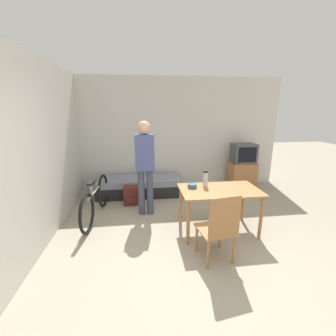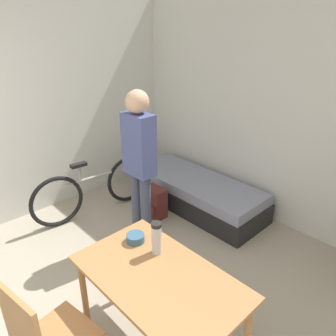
{
  "view_description": "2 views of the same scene",
  "coord_description": "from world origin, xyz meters",
  "px_view_note": "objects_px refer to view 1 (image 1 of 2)",
  "views": [
    {
      "loc": [
        -0.79,
        -2.28,
        1.98
      ],
      "look_at": [
        -0.28,
        1.78,
        0.88
      ],
      "focal_mm": 24.0,
      "sensor_mm": 36.0,
      "label": 1
    },
    {
      "loc": [
        1.77,
        -0.24,
        2.38
      ],
      "look_at": [
        -0.36,
        1.77,
        1.03
      ],
      "focal_mm": 35.0,
      "sensor_mm": 36.0,
      "label": 2
    }
  ],
  "objects_px": {
    "daybed": "(140,186)",
    "thermos_flask": "(205,178)",
    "tv": "(242,168)",
    "bicycle": "(96,200)",
    "mate_bowl": "(192,186)",
    "backpack": "(131,196)",
    "wooden_chair": "(220,226)",
    "person_standing": "(145,161)",
    "dining_table": "(219,195)"
  },
  "relations": [
    {
      "from": "daybed",
      "to": "thermos_flask",
      "type": "xyz_separation_m",
      "value": [
        1.07,
        -1.67,
        0.68
      ]
    },
    {
      "from": "tv",
      "to": "bicycle",
      "type": "height_order",
      "value": "tv"
    },
    {
      "from": "mate_bowl",
      "to": "backpack",
      "type": "relative_size",
      "value": 0.36
    },
    {
      "from": "daybed",
      "to": "mate_bowl",
      "type": "relative_size",
      "value": 13.34
    },
    {
      "from": "daybed",
      "to": "wooden_chair",
      "type": "xyz_separation_m",
      "value": [
        1.01,
        -2.59,
        0.33
      ]
    },
    {
      "from": "daybed",
      "to": "wooden_chair",
      "type": "height_order",
      "value": "wooden_chair"
    },
    {
      "from": "thermos_flask",
      "to": "person_standing",
      "type": "bearing_deg",
      "value": 147.31
    },
    {
      "from": "person_standing",
      "to": "thermos_flask",
      "type": "relative_size",
      "value": 6.49
    },
    {
      "from": "thermos_flask",
      "to": "backpack",
      "type": "xyz_separation_m",
      "value": [
        -1.26,
        1.08,
        -0.68
      ]
    },
    {
      "from": "dining_table",
      "to": "person_standing",
      "type": "bearing_deg",
      "value": 146.25
    },
    {
      "from": "thermos_flask",
      "to": "backpack",
      "type": "distance_m",
      "value": 1.79
    },
    {
      "from": "daybed",
      "to": "bicycle",
      "type": "bearing_deg",
      "value": -126.05
    },
    {
      "from": "daybed",
      "to": "dining_table",
      "type": "xyz_separation_m",
      "value": [
        1.27,
        -1.82,
        0.44
      ]
    },
    {
      "from": "tv",
      "to": "bicycle",
      "type": "xyz_separation_m",
      "value": [
        -3.32,
        -1.13,
        -0.2
      ]
    },
    {
      "from": "wooden_chair",
      "to": "bicycle",
      "type": "bearing_deg",
      "value": 140.36
    },
    {
      "from": "wooden_chair",
      "to": "thermos_flask",
      "type": "height_order",
      "value": "thermos_flask"
    },
    {
      "from": "dining_table",
      "to": "mate_bowl",
      "type": "xyz_separation_m",
      "value": [
        -0.42,
        0.12,
        0.12
      ]
    },
    {
      "from": "person_standing",
      "to": "bicycle",
      "type": "bearing_deg",
      "value": -177.31
    },
    {
      "from": "dining_table",
      "to": "thermos_flask",
      "type": "bearing_deg",
      "value": 141.38
    },
    {
      "from": "tv",
      "to": "dining_table",
      "type": "xyz_separation_m",
      "value": [
        -1.25,
        -1.86,
        0.1
      ]
    },
    {
      "from": "tv",
      "to": "dining_table",
      "type": "relative_size",
      "value": 0.91
    },
    {
      "from": "daybed",
      "to": "person_standing",
      "type": "relative_size",
      "value": 1.11
    },
    {
      "from": "backpack",
      "to": "mate_bowl",
      "type": "bearing_deg",
      "value": -46.9
    },
    {
      "from": "tv",
      "to": "thermos_flask",
      "type": "xyz_separation_m",
      "value": [
        -1.45,
        -1.7,
        0.34
      ]
    },
    {
      "from": "tv",
      "to": "thermos_flask",
      "type": "bearing_deg",
      "value": -130.35
    },
    {
      "from": "person_standing",
      "to": "thermos_flask",
      "type": "distance_m",
      "value": 1.15
    },
    {
      "from": "tv",
      "to": "bicycle",
      "type": "relative_size",
      "value": 0.68
    },
    {
      "from": "bicycle",
      "to": "mate_bowl",
      "type": "distance_m",
      "value": 1.8
    },
    {
      "from": "bicycle",
      "to": "backpack",
      "type": "xyz_separation_m",
      "value": [
        0.61,
        0.5,
        -0.15
      ]
    },
    {
      "from": "bicycle",
      "to": "backpack",
      "type": "height_order",
      "value": "bicycle"
    },
    {
      "from": "daybed",
      "to": "person_standing",
      "type": "xyz_separation_m",
      "value": [
        0.11,
        -1.05,
        0.84
      ]
    },
    {
      "from": "mate_bowl",
      "to": "thermos_flask",
      "type": "bearing_deg",
      "value": 8.3
    },
    {
      "from": "bicycle",
      "to": "backpack",
      "type": "relative_size",
      "value": 4.19
    },
    {
      "from": "bicycle",
      "to": "person_standing",
      "type": "xyz_separation_m",
      "value": [
        0.91,
        0.04,
        0.69
      ]
    },
    {
      "from": "thermos_flask",
      "to": "backpack",
      "type": "bearing_deg",
      "value": 139.53
    },
    {
      "from": "tv",
      "to": "backpack",
      "type": "bearing_deg",
      "value": -167.01
    },
    {
      "from": "person_standing",
      "to": "mate_bowl",
      "type": "xyz_separation_m",
      "value": [
        0.74,
        -0.65,
        -0.27
      ]
    },
    {
      "from": "bicycle",
      "to": "mate_bowl",
      "type": "xyz_separation_m",
      "value": [
        1.65,
        -0.61,
        0.42
      ]
    },
    {
      "from": "bicycle",
      "to": "mate_bowl",
      "type": "bearing_deg",
      "value": -20.19
    },
    {
      "from": "daybed",
      "to": "backpack",
      "type": "height_order",
      "value": "backpack"
    },
    {
      "from": "tv",
      "to": "person_standing",
      "type": "height_order",
      "value": "person_standing"
    },
    {
      "from": "person_standing",
      "to": "tv",
      "type": "bearing_deg",
      "value": 24.3
    },
    {
      "from": "person_standing",
      "to": "mate_bowl",
      "type": "bearing_deg",
      "value": -41.4
    },
    {
      "from": "tv",
      "to": "mate_bowl",
      "type": "distance_m",
      "value": 2.42
    },
    {
      "from": "thermos_flask",
      "to": "mate_bowl",
      "type": "bearing_deg",
      "value": -171.7
    },
    {
      "from": "bicycle",
      "to": "backpack",
      "type": "bearing_deg",
      "value": 39.65
    },
    {
      "from": "daybed",
      "to": "backpack",
      "type": "bearing_deg",
      "value": -107.68
    },
    {
      "from": "bicycle",
      "to": "person_standing",
      "type": "distance_m",
      "value": 1.15
    },
    {
      "from": "dining_table",
      "to": "tv",
      "type": "bearing_deg",
      "value": 56.01
    },
    {
      "from": "backpack",
      "to": "person_standing",
      "type": "bearing_deg",
      "value": -56.71
    }
  ]
}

